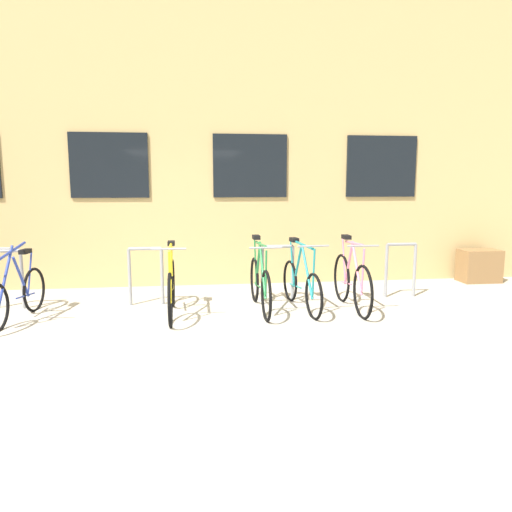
# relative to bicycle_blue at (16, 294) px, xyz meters

# --- Properties ---
(ground_plane) EXTENTS (42.00, 42.00, 0.00)m
(ground_plane) POSITION_rel_bicycle_blue_xyz_m (2.15, -1.25, -0.36)
(ground_plane) COLOR #B2ADA0
(storefront_building) EXTENTS (28.00, 6.57, 6.59)m
(storefront_building) POSITION_rel_bicycle_blue_xyz_m (2.15, 5.21, 2.93)
(storefront_building) COLOR tan
(storefront_building) RESTS_ON ground
(bike_rack) EXTENTS (6.53, 0.05, 0.88)m
(bike_rack) POSITION_rel_bicycle_blue_xyz_m (2.63, 0.65, 0.16)
(bike_rack) COLOR gray
(bike_rack) RESTS_ON ground
(bicycle_blue) EXTENTS (0.44, 1.67, 1.07)m
(bicycle_blue) POSITION_rel_bicycle_blue_xyz_m (0.00, 0.00, 0.00)
(bicycle_blue) COLOR black
(bicycle_blue) RESTS_ON ground
(bicycle_teal) EXTENTS (0.44, 1.71, 1.02)m
(bicycle_teal) POSITION_rel_bicycle_blue_xyz_m (3.89, 0.14, 0.00)
(bicycle_teal) COLOR black
(bicycle_teal) RESTS_ON ground
(bicycle_yellow) EXTENTS (0.44, 1.77, 1.02)m
(bicycle_yellow) POSITION_rel_bicycle_blue_xyz_m (2.03, 0.04, 0.02)
(bicycle_yellow) COLOR black
(bicycle_yellow) RESTS_ON ground
(bicycle_pink) EXTENTS (0.44, 1.73, 1.07)m
(bicycle_pink) POSITION_rel_bicycle_blue_xyz_m (4.62, 0.05, 0.04)
(bicycle_pink) COLOR black
(bicycle_pink) RESTS_ON ground
(bicycle_green) EXTENTS (0.44, 1.79, 1.07)m
(bicycle_green) POSITION_rel_bicycle_blue_xyz_m (3.29, 0.15, 0.02)
(bicycle_green) COLOR black
(bicycle_green) RESTS_ON ground
(planter_box) EXTENTS (0.70, 0.44, 0.60)m
(planter_box) POSITION_rel_bicycle_blue_xyz_m (7.59, 1.60, -0.06)
(planter_box) COLOR olive
(planter_box) RESTS_ON ground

